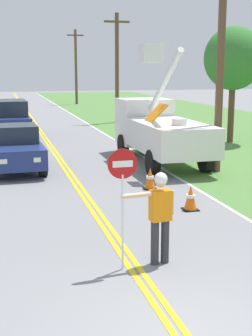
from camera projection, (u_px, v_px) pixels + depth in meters
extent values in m
cube|color=#517F3D|center=(241.00, 133.00, 28.57)|extent=(16.00, 110.00, 0.01)
cube|color=yellow|center=(45.00, 140.00, 25.64)|extent=(0.11, 110.00, 0.01)
cube|color=yellow|center=(48.00, 140.00, 25.69)|extent=(0.11, 110.00, 0.01)
cube|color=silver|center=(111.00, 138.00, 26.57)|extent=(0.12, 110.00, 0.01)
cylinder|color=#2D2D33|center=(165.00, 241.00, 9.32)|extent=(0.16, 0.16, 0.88)
cylinder|color=#2D2D33|center=(155.00, 243.00, 9.24)|extent=(0.16, 0.16, 0.88)
cube|color=orange|center=(160.00, 205.00, 9.13)|extent=(0.43, 0.29, 0.60)
cylinder|color=beige|center=(137.00, 195.00, 8.90)|extent=(0.61, 0.16, 0.09)
cylinder|color=beige|center=(172.00, 203.00, 9.21)|extent=(0.09, 0.09, 0.48)
sphere|color=beige|center=(161.00, 182.00, 9.03)|extent=(0.22, 0.22, 0.22)
sphere|color=white|center=(161.00, 179.00, 9.02)|extent=(0.25, 0.25, 0.25)
cylinder|color=silver|center=(123.00, 223.00, 8.90)|extent=(0.04, 0.04, 1.85)
cylinder|color=#B71414|center=(123.00, 164.00, 8.67)|extent=(0.56, 0.03, 0.56)
cube|color=white|center=(123.00, 164.00, 8.65)|extent=(0.38, 0.01, 0.12)
cube|color=white|center=(170.00, 137.00, 18.20)|extent=(2.30, 4.60, 1.10)
cube|color=white|center=(144.00, 121.00, 21.42)|extent=(2.20, 2.10, 2.00)
cube|color=#1E2833|center=(138.00, 113.00, 22.33)|extent=(1.98, 0.06, 0.90)
cylinder|color=silver|center=(179.00, 122.00, 17.20)|extent=(0.56, 0.56, 0.24)
cylinder|color=silver|center=(164.00, 83.00, 18.55)|extent=(0.24, 3.58, 2.61)
cube|color=white|center=(151.00, 53.00, 19.94)|extent=(0.90, 0.90, 0.80)
cube|color=orange|center=(156.00, 113.00, 15.98)|extent=(0.59, 0.80, 0.59)
cylinder|color=black|center=(123.00, 145.00, 21.18)|extent=(0.32, 0.92, 0.92)
cylinder|color=black|center=(167.00, 143.00, 21.69)|extent=(0.32, 0.92, 0.92)
cylinder|color=black|center=(153.00, 162.00, 17.12)|extent=(0.32, 0.92, 0.92)
cylinder|color=black|center=(206.00, 160.00, 17.63)|extent=(0.32, 0.92, 0.92)
cube|color=navy|center=(16.00, 152.00, 17.82)|extent=(1.99, 4.16, 0.72)
cube|color=#1E2833|center=(15.00, 133.00, 17.92)|extent=(1.68, 1.78, 0.64)
cube|color=#EAEACC|center=(37.00, 160.00, 16.07)|extent=(0.24, 0.07, 0.16)
cube|color=#EAEACC|center=(3.00, 162.00, 15.75)|extent=(0.24, 0.07, 0.16)
cylinder|color=black|center=(43.00, 167.00, 16.94)|extent=(0.30, 0.69, 0.68)
cylinder|color=black|center=(35.00, 155.00, 19.32)|extent=(0.30, 0.69, 0.68)
cube|color=navy|center=(12.00, 124.00, 26.29)|extent=(1.99, 4.66, 0.92)
cube|color=#1E2833|center=(11.00, 108.00, 26.12)|extent=(1.71, 2.90, 0.84)
cube|color=#EAEACC|center=(25.00, 127.00, 24.30)|extent=(0.24, 0.07, 0.16)
cube|color=#EAEACC|center=(3.00, 128.00, 23.99)|extent=(0.24, 0.07, 0.16)
cylinder|color=black|center=(29.00, 135.00, 25.28)|extent=(0.30, 0.69, 0.68)
cylinder|color=black|center=(25.00, 129.00, 27.96)|extent=(0.30, 0.69, 0.68)
cylinder|color=brown|center=(220.00, 68.00, 17.04)|extent=(0.28, 0.28, 7.57)
cylinder|color=brown|center=(117.00, 69.00, 33.66)|extent=(0.28, 0.28, 7.60)
cube|color=brown|center=(117.00, 22.00, 33.02)|extent=(1.80, 0.14, 0.14)
cylinder|color=brown|center=(76.00, 67.00, 51.86)|extent=(0.28, 0.28, 7.97)
cube|color=brown|center=(75.00, 35.00, 51.18)|extent=(1.80, 0.14, 0.14)
cone|color=orange|center=(191.00, 197.00, 12.85)|extent=(0.36, 0.36, 0.70)
cylinder|color=white|center=(191.00, 196.00, 12.84)|extent=(0.25, 0.25, 0.08)
cube|color=black|center=(190.00, 209.00, 12.92)|extent=(0.40, 0.40, 0.03)
cone|color=orange|center=(150.00, 178.00, 15.12)|extent=(0.36, 0.36, 0.70)
cylinder|color=white|center=(150.00, 177.00, 15.12)|extent=(0.25, 0.25, 0.08)
cube|color=black|center=(150.00, 188.00, 15.19)|extent=(0.40, 0.40, 0.03)
cylinder|color=brown|center=(231.00, 114.00, 24.67)|extent=(0.32, 0.32, 3.00)
ellipsoid|color=#33752D|center=(234.00, 58.00, 24.10)|extent=(3.00, 3.00, 3.20)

